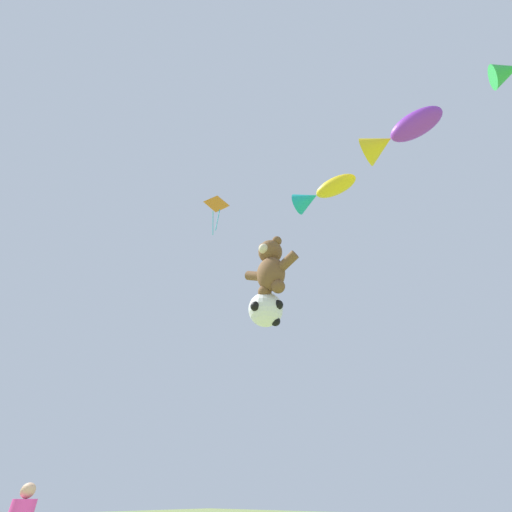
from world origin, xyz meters
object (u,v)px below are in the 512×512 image
object	(u,v)px
teddy_bear_kite	(271,267)
fish_kite_violet	(396,135)
soccer_ball_kite	(266,310)
fish_kite_goldfin	(321,193)
diamond_kite	(216,206)

from	to	relation	value
teddy_bear_kite	fish_kite_violet	bearing A→B (deg)	-0.71
soccer_ball_kite	fish_kite_goldfin	world-z (taller)	fish_kite_goldfin
fish_kite_violet	diamond_kite	world-z (taller)	diamond_kite
fish_kite_goldfin	fish_kite_violet	bearing A→B (deg)	-5.58
soccer_ball_kite	diamond_kite	size ratio (longest dim) A/B	0.52
soccer_ball_kite	fish_kite_goldfin	xyz separation A→B (m)	(2.37, -0.06, 3.30)
teddy_bear_kite	fish_kite_violet	distance (m)	5.17
fish_kite_violet	diamond_kite	distance (m)	7.96
fish_kite_goldfin	fish_kite_violet	xyz separation A→B (m)	(2.63, -0.26, 0.32)
teddy_bear_kite	fish_kite_goldfin	world-z (taller)	fish_kite_goldfin
teddy_bear_kite	diamond_kite	distance (m)	5.52
teddy_bear_kite	diamond_kite	size ratio (longest dim) A/B	0.92
teddy_bear_kite	fish_kite_violet	world-z (taller)	fish_kite_violet
soccer_ball_kite	diamond_kite	xyz separation A→B (m)	(-2.64, -0.04, 5.82)
teddy_bear_kite	fish_kite_goldfin	distance (m)	2.85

